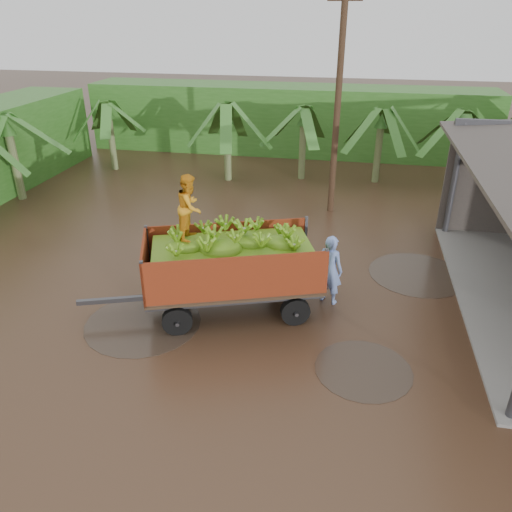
{
  "coord_description": "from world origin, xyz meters",
  "views": [
    {
      "loc": [
        1.74,
        -12.06,
        7.42
      ],
      "look_at": [
        -0.58,
        -0.3,
        1.42
      ],
      "focal_mm": 35.0,
      "sensor_mm": 36.0,
      "label": 1
    }
  ],
  "objects": [
    {
      "name": "banana_trailer",
      "position": [
        -1.14,
        -0.8,
        1.39
      ],
      "size": [
        6.37,
        3.6,
        3.79
      ],
      "rotation": [
        0.0,
        0.0,
        0.34
      ],
      "color": "#B53919",
      "rests_on": "ground"
    },
    {
      "name": "man_blue",
      "position": [
        1.4,
        0.09,
        1.0
      ],
      "size": [
        0.86,
        0.73,
        2.01
      ],
      "primitive_type": "imported",
      "rotation": [
        0.0,
        0.0,
        2.74
      ],
      "color": "#7791D9",
      "rests_on": "ground"
    },
    {
      "name": "utility_pole",
      "position": [
        1.04,
        7.14,
        4.18
      ],
      "size": [
        1.2,
        0.24,
        8.25
      ],
      "color": "#47301E",
      "rests_on": "ground"
    },
    {
      "name": "banana_plants",
      "position": [
        -4.09,
        6.9,
        1.81
      ],
      "size": [
        25.32,
        21.3,
        4.18
      ],
      "color": "#2D661E",
      "rests_on": "ground"
    },
    {
      "name": "ground",
      "position": [
        0.0,
        0.0,
        0.0
      ],
      "size": [
        100.0,
        100.0,
        0.0
      ],
      "primitive_type": "plane",
      "color": "black",
      "rests_on": "ground"
    },
    {
      "name": "hedge_north",
      "position": [
        -2.0,
        16.0,
        1.8
      ],
      "size": [
        22.0,
        3.0,
        3.6
      ],
      "primitive_type": "cube",
      "color": "#2D661E",
      "rests_on": "ground"
    }
  ]
}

